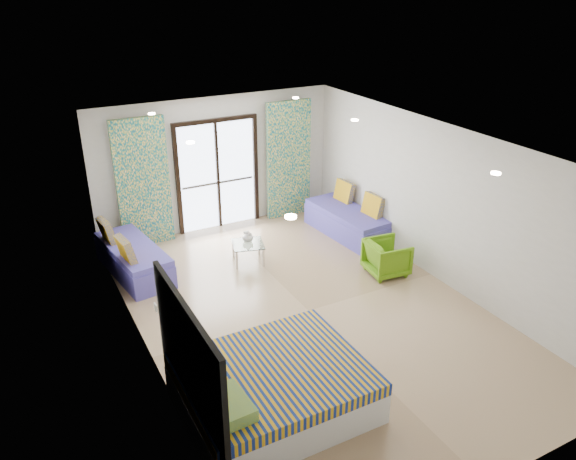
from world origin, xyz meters
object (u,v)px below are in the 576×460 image
daybed_right (348,221)px  coffee_table (248,246)px  bed (272,388)px  armchair (387,256)px  daybed_left (133,258)px

daybed_right → coffee_table: bearing=178.9°
bed → armchair: 3.91m
daybed_left → daybed_right: (4.23, -0.41, 0.01)m
coffee_table → armchair: 2.51m
bed → coffee_table: bearing=69.9°
daybed_right → bed: bearing=-138.3°
bed → daybed_left: bearing=98.6°
bed → daybed_right: size_ratio=1.09×
bed → daybed_right: bearing=46.4°
daybed_left → daybed_right: bearing=-13.4°
coffee_table → daybed_left: bearing=164.3°
bed → daybed_left: 4.24m
coffee_table → armchair: (1.97, -1.55, 0.02)m
coffee_table → armchair: armchair is taller
bed → daybed_left: size_ratio=1.09×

